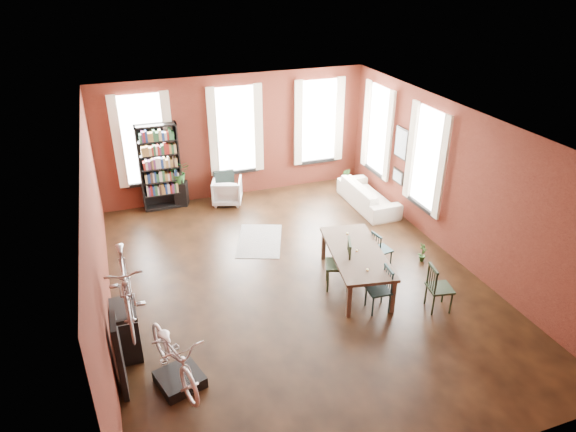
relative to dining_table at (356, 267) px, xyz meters
name	(u,v)px	position (x,y,z in m)	size (l,w,h in m)	color
room	(298,169)	(-0.82, 1.05, 1.77)	(9.00, 9.04, 3.22)	black
dining_table	(356,267)	(0.00, 0.00, 0.00)	(0.97, 2.14, 0.73)	#4D3B2E
dining_chair_a	(378,290)	(0.01, -0.89, 0.06)	(0.40, 0.40, 0.86)	#193738
dining_chair_b	(338,264)	(-0.38, 0.02, 0.14)	(0.47, 0.47, 1.01)	#20301C
dining_chair_c	(440,288)	(1.06, -1.24, 0.09)	(0.42, 0.42, 0.91)	black
dining_chair_d	(381,249)	(0.78, 0.39, 0.03)	(0.37, 0.37, 0.79)	#1A3539
bookshelf	(160,167)	(-3.07, 4.74, 0.73)	(1.00, 0.32, 2.20)	black
white_armchair	(227,190)	(-1.49, 4.44, 0.01)	(0.73, 0.68, 0.75)	silver
cream_sofa	(369,191)	(1.88, 3.04, 0.04)	(2.08, 0.61, 0.81)	beige
striped_rug	(260,241)	(-1.29, 2.24, -0.36)	(0.96, 1.54, 0.01)	black
bike_trainer	(180,379)	(-3.69, -1.52, -0.27)	(0.63, 0.63, 0.18)	black
bike_wall_rack	(120,357)	(-4.47, -1.36, 0.28)	(0.16, 0.60, 1.30)	black
console_table	(126,330)	(-4.35, -0.46, 0.03)	(0.40, 0.80, 0.80)	black
plant_stand	(181,193)	(-2.62, 4.74, -0.05)	(0.32, 0.32, 0.63)	black
plant_by_sofa	(344,183)	(1.81, 4.33, -0.24)	(0.31, 0.57, 0.25)	#2D5A24
plant_small	(422,258)	(1.70, 0.26, -0.29)	(0.22, 0.42, 0.15)	#2B5421
bicycle_floor	(171,332)	(-3.73, -1.55, 0.68)	(0.60, 0.90, 1.72)	beige
bicycle_hung	(122,267)	(-4.22, -1.36, 1.77)	(0.47, 1.00, 1.66)	#A5A8AD
plant_on_stand	(179,174)	(-2.63, 4.72, 0.49)	(0.52, 0.58, 0.45)	#286227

